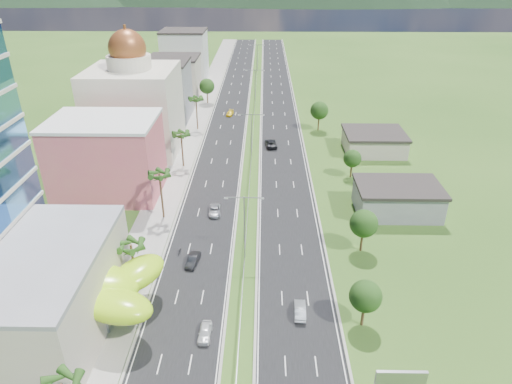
{
  "coord_description": "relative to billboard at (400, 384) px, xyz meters",
  "views": [
    {
      "loc": [
        2.85,
        -50.39,
        43.38
      ],
      "look_at": [
        1.64,
        19.13,
        7.0
      ],
      "focal_mm": 32.0,
      "sensor_mm": 36.0,
      "label": 1
    }
  ],
  "objects": [
    {
      "name": "road_left",
      "position": [
        -24.5,
        108.0,
        -4.4
      ],
      "size": [
        11.0,
        260.0,
        0.04
      ],
      "primitive_type": "cube",
      "color": "black",
      "rests_on": "ground"
    },
    {
      "name": "midrise_white",
      "position": [
        -44.0,
        143.0,
        4.58
      ],
      "size": [
        16.0,
        15.0,
        18.0
      ],
      "primitive_type": "cube",
      "color": "silver",
      "rests_on": "ground"
    },
    {
      "name": "leafy_tree_rd",
      "position": [
        1.0,
        88.0,
        1.16
      ],
      "size": [
        4.9,
        4.9,
        8.05
      ],
      "color": "#47301C",
      "rests_on": "ground"
    },
    {
      "name": "pink_shophouse",
      "position": [
        -45.0,
        50.0,
        3.08
      ],
      "size": [
        20.0,
        15.0,
        15.0
      ],
      "primitive_type": "cube",
      "color": "#D4576A",
      "rests_on": "ground"
    },
    {
      "name": "streetlight_median_e",
      "position": [
        -17.0,
        158.0,
        2.33
      ],
      "size": [
        6.04,
        0.25,
        11.0
      ],
      "color": "gray",
      "rests_on": "ground"
    },
    {
      "name": "shed_near",
      "position": [
        11.0,
        43.0,
        -1.92
      ],
      "size": [
        15.0,
        10.0,
        5.0
      ],
      "primitive_type": "cube",
      "color": "gray",
      "rests_on": "ground"
    },
    {
      "name": "midrise_grey",
      "position": [
        -44.0,
        98.0,
        3.58
      ],
      "size": [
        16.0,
        15.0,
        16.0
      ],
      "primitive_type": "cube",
      "color": "gray",
      "rests_on": "ground"
    },
    {
      "name": "palm_tree_b",
      "position": [
        -32.5,
        20.0,
        2.64
      ],
      "size": [
        3.6,
        3.6,
        8.1
      ],
      "color": "#47301C",
      "rests_on": "ground"
    },
    {
      "name": "streetlight_median_c",
      "position": [
        -17.0,
        68.0,
        2.33
      ],
      "size": [
        6.04,
        0.25,
        11.0
      ],
      "color": "gray",
      "rests_on": "ground"
    },
    {
      "name": "car_dark_left",
      "position": [
        -25.1,
        25.87,
        -3.69
      ],
      "size": [
        2.08,
        4.39,
        1.39
      ],
      "primitive_type": "imported",
      "rotation": [
        0.0,
        0.0,
        -0.15
      ],
      "color": "black",
      "rests_on": "road_left"
    },
    {
      "name": "mountain_ridge",
      "position": [
        43.0,
        468.0,
        -4.42
      ],
      "size": [
        860.0,
        140.0,
        90.0
      ],
      "primitive_type": null,
      "color": "black",
      "rests_on": "ground"
    },
    {
      "name": "shed_far",
      "position": [
        13.0,
        73.0,
        -2.22
      ],
      "size": [
        14.0,
        12.0,
        4.4
      ],
      "primitive_type": "cube",
      "color": "#BEAE9C",
      "rests_on": "ground"
    },
    {
      "name": "streetlight_median_d",
      "position": [
        -17.0,
        113.0,
        2.33
      ],
      "size": [
        6.04,
        0.25,
        11.0
      ],
      "color": "gray",
      "rests_on": "ground"
    },
    {
      "name": "car_white_near_left",
      "position": [
        -21.38,
        10.54,
        -3.72
      ],
      "size": [
        1.68,
        3.95,
        1.33
      ],
      "primitive_type": "imported",
      "rotation": [
        0.0,
        0.0,
        -0.03
      ],
      "color": "silver",
      "rests_on": "road_left"
    },
    {
      "name": "leafy_tree_ra",
      "position": [
        -1.0,
        13.0,
        0.35
      ],
      "size": [
        4.2,
        4.2,
        6.9
      ],
      "color": "#47301C",
      "rests_on": "ground"
    },
    {
      "name": "car_silver_right",
      "position": [
        -9.02,
        14.81,
        -3.67
      ],
      "size": [
        1.68,
        4.35,
        1.41
      ],
      "primitive_type": "imported",
      "rotation": [
        0.0,
        0.0,
        3.1
      ],
      "color": "#B3B7BB",
      "rests_on": "road_right"
    },
    {
      "name": "ground",
      "position": [
        -17.0,
        18.0,
        -4.42
      ],
      "size": [
        500.0,
        500.0,
        0.0
      ],
      "primitive_type": "plane",
      "color": "#2D5119",
      "rests_on": "ground"
    },
    {
      "name": "leafy_tree_rb",
      "position": [
        2.0,
        30.0,
        0.76
      ],
      "size": [
        4.55,
        4.55,
        7.47
      ],
      "color": "#47301C",
      "rests_on": "ground"
    },
    {
      "name": "car_dark_far_right",
      "position": [
        -12.26,
        75.52,
        -3.57
      ],
      "size": [
        3.36,
        6.13,
        1.63
      ],
      "primitive_type": "imported",
      "rotation": [
        0.0,
        0.0,
        3.26
      ],
      "color": "black",
      "rests_on": "road_right"
    },
    {
      "name": "median_guardrail",
      "position": [
        -17.0,
        89.99,
        -3.8
      ],
      "size": [
        0.1,
        216.06,
        0.76
      ],
      "color": "gray",
      "rests_on": "ground"
    },
    {
      "name": "sidewalk_left",
      "position": [
        -34.0,
        108.0,
        -4.36
      ],
      "size": [
        7.0,
        260.0,
        0.12
      ],
      "primitive_type": "cube",
      "color": "gray",
      "rests_on": "ground"
    },
    {
      "name": "motorcycle",
      "position": [
        -27.64,
        28.62,
        -3.76
      ],
      "size": [
        0.61,
        1.94,
        1.24
      ],
      "primitive_type": "imported",
      "rotation": [
        0.0,
        0.0,
        -0.01
      ],
      "color": "black",
      "rests_on": "road_left"
    },
    {
      "name": "car_silver_mid_left",
      "position": [
        -23.2,
        41.54,
        -3.73
      ],
      "size": [
        2.47,
        4.8,
        1.29
      ],
      "primitive_type": "imported",
      "rotation": [
        0.0,
        0.0,
        0.07
      ],
      "color": "#939499",
      "rests_on": "road_left"
    },
    {
      "name": "palm_tree_d",
      "position": [
        -32.5,
        63.0,
        3.12
      ],
      "size": [
        3.6,
        3.6,
        8.6
      ],
      "color": "#47301C",
      "rests_on": "ground"
    },
    {
      "name": "leafy_tree_lfar",
      "position": [
        -32.5,
        113.0,
        1.16
      ],
      "size": [
        4.9,
        4.9,
        8.05
      ],
      "color": "#47301C",
      "rests_on": "ground"
    },
    {
      "name": "lime_canopy",
      "position": [
        -37.0,
        14.0,
        0.57
      ],
      "size": [
        18.0,
        15.0,
        7.4
      ],
      "color": "#A2E015",
      "rests_on": "ground"
    },
    {
      "name": "domed_building",
      "position": [
        -45.0,
        73.0,
        6.93
      ],
      "size": [
        20.0,
        20.0,
        28.7
      ],
      "color": "beige",
      "rests_on": "ground"
    },
    {
      "name": "midrise_beige",
      "position": [
        -44.0,
        120.0,
        2.08
      ],
      "size": [
        16.0,
        15.0,
        13.0
      ],
      "primitive_type": "cube",
      "color": "#BEAE9C",
      "rests_on": "ground"
    },
    {
      "name": "leafy_tree_rc",
      "position": [
        5.0,
        58.0,
        -0.05
      ],
      "size": [
        3.85,
        3.85,
        6.33
      ],
      "color": "#47301C",
      "rests_on": "ground"
    },
    {
      "name": "billboard",
      "position": [
        0.0,
        0.0,
        0.0
      ],
      "size": [
        5.2,
        0.35,
        6.2
      ],
      "color": "gray",
      "rests_on": "ground"
    },
    {
      "name": "palm_tree_e",
      "position": [
        -32.5,
        88.0,
        3.89
      ],
      "size": [
        3.6,
        3.6,
        9.4
      ],
      "color": "#47301C",
      "rests_on": "ground"
    },
    {
      "name": "car_yellow_far_left",
      "position": [
        -24.35,
        100.56,
        -3.75
      ],
      "size": [
        2.38,
        4.56,
        1.26
      ],
      "primitive_type": "imported",
      "rotation": [
        0.0,
        0.0,
        -0.15
      ],
      "color": "yellow",
      "rests_on": "road_left"
    },
    {
      "name": "streetlight_median_b",
      "position": [
        -17.0,
        28.0,
        2.33
      ],
      "size": [
        6.04,
        0.25,
        11.0
      ],
      "color": "gray",
      "rests_on": "ground"
    },
    {
      "name": "palm_tree_c",
      "position": [
        -32.5,
        40.0,
        4.08
      ],
      "size": [
        3.6,
        3.6,
        9.6
      ],
      "color": "#47301C",
      "rests_on": "ground"
    },
    {
      "name": "road_right",
      "position": [
        -9.5,
        108.0,
        -4.4
      ],
      "size": [
        11.0,
        260.0,
        0.04
      ],
      "primitive_type": "cube",
      "color": "black",
      "rests_on": "ground"
    }
  ]
}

